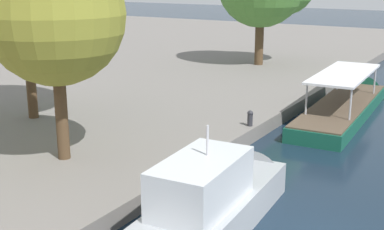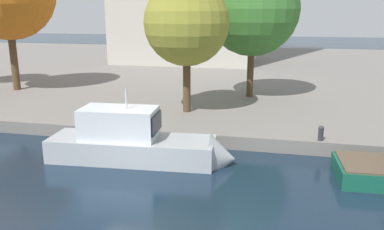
{
  "view_description": "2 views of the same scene",
  "coord_description": "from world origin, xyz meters",
  "px_view_note": "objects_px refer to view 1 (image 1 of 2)",
  "views": [
    {
      "loc": [
        -13.68,
        -3.86,
        7.86
      ],
      "look_at": [
        1.6,
        5.48,
        2.96
      ],
      "focal_mm": 48.09,
      "sensor_mm": 36.0,
      "label": 1
    },
    {
      "loc": [
        6.13,
        -13.87,
        7.07
      ],
      "look_at": [
        2.23,
        3.41,
        2.45
      ],
      "focal_mm": 37.03,
      "sensor_mm": 36.0,
      "label": 2
    }
  ],
  "objects_px": {
    "motor_yacht_1": "(216,204)",
    "mooring_bollard_1": "(250,118)",
    "tour_boat_2": "(345,109)",
    "tree_1": "(48,13)"
  },
  "relations": [
    {
      "from": "motor_yacht_1",
      "to": "tree_1",
      "type": "bearing_deg",
      "value": 82.24
    },
    {
      "from": "motor_yacht_1",
      "to": "tour_boat_2",
      "type": "bearing_deg",
      "value": -3.17
    },
    {
      "from": "tour_boat_2",
      "to": "tree_1",
      "type": "bearing_deg",
      "value": 152.35
    },
    {
      "from": "mooring_bollard_1",
      "to": "tree_1",
      "type": "distance_m",
      "value": 10.78
    },
    {
      "from": "motor_yacht_1",
      "to": "mooring_bollard_1",
      "type": "distance_m",
      "value": 9.07
    },
    {
      "from": "motor_yacht_1",
      "to": "mooring_bollard_1",
      "type": "height_order",
      "value": "motor_yacht_1"
    },
    {
      "from": "mooring_bollard_1",
      "to": "tree_1",
      "type": "relative_size",
      "value": 0.09
    },
    {
      "from": "tour_boat_2",
      "to": "motor_yacht_1",
      "type": "bearing_deg",
      "value": 178.08
    },
    {
      "from": "tour_boat_2",
      "to": "tree_1",
      "type": "height_order",
      "value": "tree_1"
    },
    {
      "from": "motor_yacht_1",
      "to": "tour_boat_2",
      "type": "relative_size",
      "value": 0.68
    }
  ]
}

